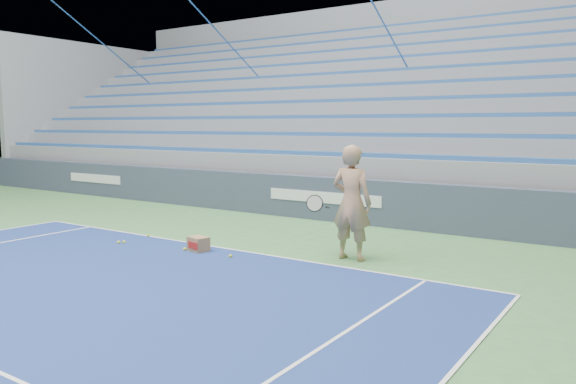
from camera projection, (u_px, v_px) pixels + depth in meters
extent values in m
cube|color=white|center=(223.00, 248.00, 10.99)|extent=(10.97, 0.05, 0.00)
cube|color=#363F52|center=(326.00, 199.00, 14.22)|extent=(30.00, 0.30, 1.10)
cube|color=white|center=(95.00, 178.00, 19.08)|extent=(2.60, 0.02, 0.28)
cube|color=white|center=(323.00, 197.00, 14.09)|extent=(3.20, 0.02, 0.28)
cube|color=gray|center=(397.00, 183.00, 17.97)|extent=(30.00, 8.50, 1.10)
cube|color=gray|center=(398.00, 158.00, 17.88)|extent=(30.00, 8.50, 0.50)
cube|color=#295497|center=(339.00, 154.00, 14.65)|extent=(29.60, 0.42, 0.11)
cube|color=gray|center=(403.00, 142.00, 18.17)|extent=(30.00, 7.65, 0.50)
cube|color=#295497|center=(355.00, 134.00, 15.29)|extent=(29.60, 0.42, 0.11)
cube|color=gray|center=(409.00, 127.00, 18.46)|extent=(30.00, 6.80, 0.50)
cube|color=#295497|center=(369.00, 116.00, 15.93)|extent=(29.60, 0.42, 0.11)
cube|color=gray|center=(414.00, 112.00, 18.75)|extent=(30.00, 5.95, 0.50)
cube|color=#295497|center=(382.00, 100.00, 16.57)|extent=(29.60, 0.42, 0.11)
cube|color=gray|center=(419.00, 97.00, 19.04)|extent=(30.00, 5.10, 0.50)
cube|color=#295497|center=(394.00, 84.00, 17.21)|extent=(29.60, 0.42, 0.11)
cube|color=gray|center=(424.00, 83.00, 19.33)|extent=(30.00, 4.25, 0.50)
cube|color=#295497|center=(405.00, 70.00, 17.85)|extent=(29.60, 0.42, 0.11)
cube|color=gray|center=(429.00, 69.00, 19.62)|extent=(30.00, 3.40, 0.50)
cube|color=#295497|center=(415.00, 56.00, 18.49)|extent=(29.60, 0.42, 0.11)
cube|color=gray|center=(433.00, 56.00, 19.91)|extent=(30.00, 2.55, 0.50)
cube|color=#295497|center=(425.00, 44.00, 19.13)|extent=(29.60, 0.42, 0.11)
cube|color=gray|center=(438.00, 43.00, 20.20)|extent=(30.00, 1.70, 0.50)
cube|color=#295497|center=(434.00, 32.00, 19.77)|extent=(29.60, 0.42, 0.11)
cube|color=gray|center=(442.00, 30.00, 20.49)|extent=(30.00, 0.85, 0.50)
cube|color=#295497|center=(442.00, 21.00, 20.41)|extent=(29.60, 0.42, 0.11)
cube|color=gray|center=(93.00, 111.00, 26.08)|extent=(0.30, 8.80, 6.10)
cube|color=gray|center=(447.00, 92.00, 21.35)|extent=(31.00, 0.40, 7.30)
cylinder|color=#3269B1|center=(139.00, 74.00, 24.14)|extent=(0.05, 8.53, 5.04)
cylinder|color=#3269B1|center=(249.00, 66.00, 20.82)|extent=(0.05, 8.53, 5.04)
cylinder|color=#3269B1|center=(400.00, 54.00, 17.49)|extent=(0.05, 8.53, 5.04)
imported|color=tan|center=(352.00, 203.00, 10.00)|extent=(0.76, 0.50, 2.07)
cylinder|color=black|center=(328.00, 207.00, 9.99)|extent=(0.12, 0.27, 0.08)
cylinder|color=beige|center=(315.00, 203.00, 9.81)|extent=(0.29, 0.16, 0.28)
torus|color=black|center=(315.00, 203.00, 9.81)|extent=(0.31, 0.18, 0.30)
cube|color=olive|center=(198.00, 244.00, 10.73)|extent=(0.43, 0.36, 0.29)
cube|color=#B21E19|center=(193.00, 246.00, 10.61)|extent=(0.30, 0.08, 0.13)
sphere|color=#BFD02A|center=(185.00, 249.00, 10.80)|extent=(0.07, 0.07, 0.07)
sphere|color=#BFD02A|center=(124.00, 242.00, 11.45)|extent=(0.07, 0.07, 0.07)
sphere|color=#BFD02A|center=(230.00, 256.00, 10.23)|extent=(0.07, 0.07, 0.07)
sphere|color=#BFD02A|center=(148.00, 235.00, 12.13)|extent=(0.07, 0.07, 0.07)
sphere|color=#BFD02A|center=(119.00, 242.00, 11.43)|extent=(0.07, 0.07, 0.07)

